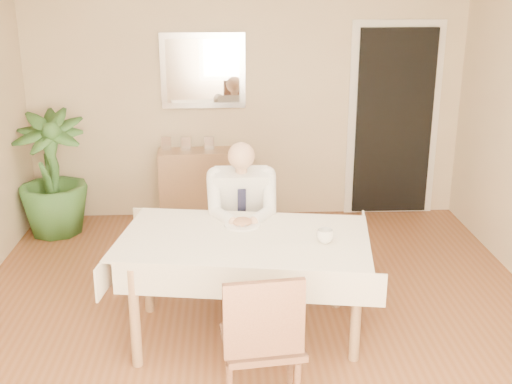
{
  "coord_description": "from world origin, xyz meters",
  "views": [
    {
      "loc": [
        -0.21,
        -4.09,
        2.42
      ],
      "look_at": [
        0.0,
        0.35,
        0.95
      ],
      "focal_mm": 45.0,
      "sensor_mm": 36.0,
      "label": 1
    }
  ],
  "objects_px": {
    "dining_table": "(244,248)",
    "coffee_mug": "(325,236)",
    "chair_far": "(241,221)",
    "chair_near": "(263,338)",
    "potted_palm": "(51,174)",
    "sideboard": "(205,185)",
    "seated_man": "(242,215)"
  },
  "relations": [
    {
      "from": "dining_table",
      "to": "chair_near",
      "type": "xyz_separation_m",
      "value": [
        0.07,
        -0.95,
        -0.14
      ]
    },
    {
      "from": "chair_near",
      "to": "potted_palm",
      "type": "height_order",
      "value": "potted_palm"
    },
    {
      "from": "chair_near",
      "to": "potted_palm",
      "type": "xyz_separation_m",
      "value": [
        -1.91,
        2.99,
        0.09
      ]
    },
    {
      "from": "chair_far",
      "to": "potted_palm",
      "type": "height_order",
      "value": "potted_palm"
    },
    {
      "from": "coffee_mug",
      "to": "sideboard",
      "type": "height_order",
      "value": "coffee_mug"
    },
    {
      "from": "seated_man",
      "to": "sideboard",
      "type": "relative_size",
      "value": 1.31
    },
    {
      "from": "coffee_mug",
      "to": "potted_palm",
      "type": "xyz_separation_m",
      "value": [
        -2.37,
        2.17,
        -0.18
      ]
    },
    {
      "from": "dining_table",
      "to": "chair_near",
      "type": "relative_size",
      "value": 2.0
    },
    {
      "from": "chair_near",
      "to": "seated_man",
      "type": "xyz_separation_m",
      "value": [
        -0.07,
        1.54,
        0.16
      ]
    },
    {
      "from": "seated_man",
      "to": "dining_table",
      "type": "bearing_deg",
      "value": -90.0
    },
    {
      "from": "coffee_mug",
      "to": "potted_palm",
      "type": "bearing_deg",
      "value": 137.53
    },
    {
      "from": "chair_near",
      "to": "sideboard",
      "type": "xyz_separation_m",
      "value": [
        -0.41,
        3.29,
        -0.15
      ]
    },
    {
      "from": "seated_man",
      "to": "potted_palm",
      "type": "height_order",
      "value": "seated_man"
    },
    {
      "from": "seated_man",
      "to": "potted_palm",
      "type": "bearing_deg",
      "value": 141.65
    },
    {
      "from": "chair_near",
      "to": "coffee_mug",
      "type": "xyz_separation_m",
      "value": [
        0.46,
        0.82,
        0.27
      ]
    },
    {
      "from": "chair_near",
      "to": "seated_man",
      "type": "relative_size",
      "value": 0.75
    },
    {
      "from": "dining_table",
      "to": "potted_palm",
      "type": "bearing_deg",
      "value": 140.52
    },
    {
      "from": "chair_far",
      "to": "coffee_mug",
      "type": "relative_size",
      "value": 8.21
    },
    {
      "from": "dining_table",
      "to": "coffee_mug",
      "type": "xyz_separation_m",
      "value": [
        0.54,
        -0.13,
        0.13
      ]
    },
    {
      "from": "chair_far",
      "to": "chair_near",
      "type": "height_order",
      "value": "chair_far"
    },
    {
      "from": "seated_man",
      "to": "sideboard",
      "type": "bearing_deg",
      "value": 101.01
    },
    {
      "from": "coffee_mug",
      "to": "potted_palm",
      "type": "relative_size",
      "value": 0.09
    },
    {
      "from": "potted_palm",
      "to": "sideboard",
      "type": "bearing_deg",
      "value": 11.32
    },
    {
      "from": "dining_table",
      "to": "chair_near",
      "type": "bearing_deg",
      "value": -76.93
    },
    {
      "from": "chair_near",
      "to": "coffee_mug",
      "type": "height_order",
      "value": "chair_near"
    },
    {
      "from": "chair_near",
      "to": "sideboard",
      "type": "distance_m",
      "value": 3.32
    },
    {
      "from": "chair_far",
      "to": "coffee_mug",
      "type": "height_order",
      "value": "chair_far"
    },
    {
      "from": "seated_man",
      "to": "potted_palm",
      "type": "relative_size",
      "value": 1.01
    },
    {
      "from": "dining_table",
      "to": "coffee_mug",
      "type": "relative_size",
      "value": 16.27
    },
    {
      "from": "sideboard",
      "to": "seated_man",
      "type": "bearing_deg",
      "value": -81.94
    },
    {
      "from": "chair_far",
      "to": "sideboard",
      "type": "xyz_separation_m",
      "value": [
        -0.34,
        1.46,
        -0.15
      ]
    },
    {
      "from": "dining_table",
      "to": "chair_far",
      "type": "bearing_deg",
      "value": 98.62
    }
  ]
}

